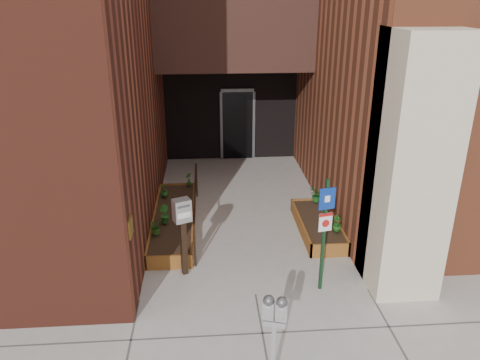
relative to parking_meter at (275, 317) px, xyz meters
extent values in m
plane|color=#9E9991|center=(-0.02, 1.99, -1.08)|extent=(80.00, 80.00, 0.00)
cube|color=beige|center=(2.53, 2.19, 1.12)|extent=(1.10, 1.20, 4.40)
cube|color=black|center=(-0.02, 7.99, 2.92)|extent=(4.20, 2.00, 2.00)
cube|color=black|center=(-0.02, 9.39, 0.42)|extent=(4.00, 0.30, 3.00)
cube|color=black|center=(0.18, 9.21, -0.03)|extent=(0.90, 0.06, 2.10)
cube|color=#B79338|center=(-2.01, 1.79, 0.42)|extent=(0.04, 0.30, 0.30)
cube|color=brown|center=(-1.57, 2.91, -0.93)|extent=(0.90, 0.04, 0.30)
cube|color=brown|center=(-1.57, 6.47, -0.93)|extent=(0.90, 0.04, 0.30)
cube|color=brown|center=(-2.00, 4.69, -0.93)|extent=(0.04, 3.60, 0.30)
cube|color=brown|center=(-1.14, 4.69, -0.93)|extent=(0.04, 3.60, 0.30)
cube|color=black|center=(-1.57, 4.69, -0.95)|extent=(0.82, 3.52, 0.26)
cube|color=brown|center=(1.58, 3.11, -0.93)|extent=(0.80, 0.04, 0.30)
cube|color=brown|center=(1.58, 5.27, -0.93)|extent=(0.80, 0.04, 0.30)
cube|color=brown|center=(1.20, 4.19, -0.93)|extent=(0.04, 2.20, 0.30)
cube|color=brown|center=(1.96, 4.19, -0.93)|extent=(0.04, 2.20, 0.30)
cube|color=black|center=(1.58, 4.19, -0.95)|extent=(0.72, 2.12, 0.26)
cylinder|color=black|center=(-1.07, 2.99, -0.63)|extent=(0.04, 0.04, 0.90)
cylinder|color=black|center=(-1.07, 6.29, -0.63)|extent=(0.04, 0.04, 0.90)
cylinder|color=black|center=(-1.07, 4.64, -0.20)|extent=(0.04, 3.30, 0.04)
cube|color=#B7B6B9|center=(0.00, 0.00, -0.60)|extent=(0.07, 0.07, 0.97)
cube|color=#B7B6B9|center=(0.00, 0.00, -0.07)|extent=(0.31, 0.19, 0.08)
cube|color=#B7B6B9|center=(-0.08, 0.02, 0.10)|extent=(0.17, 0.13, 0.25)
sphere|color=#59595B|center=(-0.08, 0.02, 0.24)|extent=(0.14, 0.14, 0.14)
cube|color=white|center=(-0.09, -0.02, 0.12)|extent=(0.08, 0.03, 0.05)
cube|color=#B21414|center=(-0.09, -0.02, 0.04)|extent=(0.08, 0.03, 0.03)
cube|color=#B7B6B9|center=(0.08, -0.02, 0.10)|extent=(0.17, 0.13, 0.25)
sphere|color=#59595B|center=(0.08, -0.02, 0.24)|extent=(0.14, 0.14, 0.14)
cube|color=white|center=(0.06, -0.07, 0.12)|extent=(0.08, 0.03, 0.05)
cube|color=#B21414|center=(0.06, -0.07, 0.04)|extent=(0.08, 0.03, 0.03)
cube|color=#12331A|center=(1.14, 2.09, -0.04)|extent=(0.06, 0.06, 2.08)
cube|color=navy|center=(1.14, 2.06, 0.67)|extent=(0.28, 0.08, 0.38)
cube|color=white|center=(1.14, 2.05, 0.67)|extent=(0.10, 0.03, 0.11)
cube|color=white|center=(1.14, 2.06, 0.25)|extent=(0.24, 0.07, 0.33)
cube|color=#B21414|center=(1.14, 2.05, 0.39)|extent=(0.23, 0.06, 0.06)
cylinder|color=#B21414|center=(1.15, 2.05, 0.23)|extent=(0.13, 0.04, 0.13)
cube|color=black|center=(-1.26, 2.75, -0.53)|extent=(0.13, 0.13, 1.10)
cube|color=silver|center=(-1.26, 2.75, 0.22)|extent=(0.36, 0.32, 0.42)
cube|color=#59595B|center=(-1.22, 2.65, 0.34)|extent=(0.21, 0.10, 0.04)
cube|color=white|center=(-1.22, 2.65, 0.17)|extent=(0.22, 0.10, 0.10)
imported|color=#275718|center=(-1.87, 3.79, -0.62)|extent=(0.41, 0.41, 0.32)
imported|color=#23631C|center=(-1.73, 4.27, -0.58)|extent=(0.30, 0.30, 0.40)
imported|color=#23631C|center=(-1.84, 5.66, -0.62)|extent=(0.23, 0.23, 0.32)
imported|color=#215518|center=(-1.27, 6.29, -0.60)|extent=(0.23, 0.23, 0.35)
imported|color=#1C4E16|center=(1.83, 3.62, -0.60)|extent=(0.28, 0.28, 0.35)
imported|color=#1A5B1B|center=(1.83, 3.70, -0.63)|extent=(0.19, 0.19, 0.30)
imported|color=#18561C|center=(1.74, 5.09, -0.61)|extent=(0.44, 0.44, 0.34)
camera|label=1|loc=(-0.80, -4.76, 3.79)|focal=35.00mm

